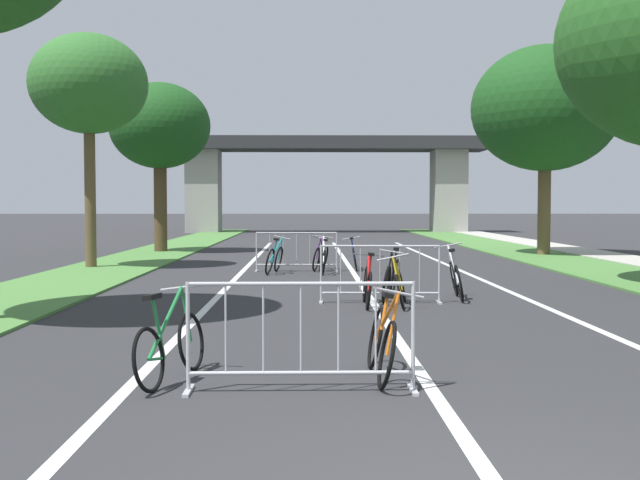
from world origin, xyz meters
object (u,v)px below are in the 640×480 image
Objects in this scene: bicycle_green_1 at (170,345)px; bicycle_yellow_8 at (400,286)px; bicycle_red_3 at (367,285)px; bicycle_silver_6 at (456,279)px; crowd_barrier_third at (297,252)px; bicycle_orange_2 at (382,342)px; bicycle_white_5 at (323,259)px; tree_left_pine_near at (160,127)px; bicycle_teal_0 at (274,259)px; crowd_barrier_second at (380,274)px; bicycle_blue_9 at (354,256)px; crowd_barrier_nearest at (301,338)px; tree_right_maple_mid at (545,109)px; bicycle_purple_7 at (321,257)px; tree_left_pine_far at (89,85)px; bicycle_black_4 at (391,280)px.

bicycle_green_1 is 6.54m from bicycle_yellow_8.
bicycle_silver_6 reaches higher than bicycle_red_3.
bicycle_orange_2 is (1.05, -12.90, -0.14)m from crowd_barrier_third.
bicycle_white_5 is (1.76, 12.38, 0.00)m from bicycle_green_1.
bicycle_orange_2 is (2.14, 0.07, 0.02)m from bicycle_green_1.
tree_left_pine_near is 10.97m from bicycle_teal_0.
crowd_barrier_second is (6.79, -15.14, -4.13)m from tree_left_pine_near.
crowd_barrier_nearest is at bearing -93.40° from bicycle_blue_9.
tree_left_pine_near is at bearing 121.61° from crowd_barrier_third.
tree_right_maple_mid is 12.39m from bicycle_teal_0.
crowd_barrier_second is at bearing 78.47° from crowd_barrier_nearest.
bicycle_orange_2 is 13.45m from bicycle_blue_9.
crowd_barrier_nearest is at bearing 102.25° from bicycle_purple_7.
crowd_barrier_nearest is 1.33× the size of bicycle_blue_9.
bicycle_red_3 is at bearing -62.66° from bicycle_teal_0.
bicycle_orange_2 is at bearing -90.15° from bicycle_blue_9.
bicycle_orange_2 is at bearing 16.25° from bicycle_green_1.
tree_right_maple_mid is 11.60m from crowd_barrier_third.
bicycle_purple_7 reaches higher than bicycle_green_1.
bicycle_yellow_8 is (-6.61, -13.54, -4.74)m from tree_right_maple_mid.
tree_left_pine_far is 8.15m from bicycle_white_5.
bicycle_white_5 reaches higher than bicycle_purple_7.
crowd_barrier_second is at bearing -84.00° from bicycle_white_5.
crowd_barrier_second is 1.26× the size of bicycle_red_3.
bicycle_teal_0 is 6.21m from bicycle_black_4.
bicycle_green_1 is at bearing -111.17° from bicycle_red_3.
bicycle_red_3 is at bearing 6.68° from bicycle_yellow_8.
bicycle_white_5 reaches higher than bicycle_yellow_8.
crowd_barrier_third reaches higher than bicycle_blue_9.
bicycle_red_3 is 7.69m from bicycle_blue_9.
tree_left_pine_near reaches higher than bicycle_yellow_8.
bicycle_black_4 is at bearing -75.91° from bicycle_yellow_8.
crowd_barrier_nearest is 12.89m from bicycle_teal_0.
bicycle_teal_0 is at bearing 107.65° from bicycle_red_3.
tree_left_pine_near is at bearing 128.30° from bicycle_teal_0.
bicycle_orange_2 is (6.23, -21.31, -4.27)m from tree_left_pine_near.
crowd_barrier_third is 1.34× the size of bicycle_teal_0.
tree_left_pine_far is 7.37m from tree_left_pine_near.
crowd_barrier_third is at bearing 103.44° from crowd_barrier_second.
bicycle_teal_0 is at bearing 93.55° from crowd_barrier_nearest.
tree_left_pine_far is 3.88× the size of bicycle_silver_6.
bicycle_green_1 is 13.54m from bicycle_purple_7.
tree_left_pine_far is at bearing 162.83° from bicycle_white_5.
tree_left_pine_far reaches higher than bicycle_orange_2.
tree_right_maple_mid is 4.48× the size of bicycle_green_1.
crowd_barrier_third reaches higher than bicycle_black_4.
bicycle_purple_7 is at bearing -143.06° from tree_right_maple_mid.
bicycle_black_4 is (-6.69, -12.69, -4.71)m from tree_right_maple_mid.
bicycle_red_3 is at bearing -79.34° from crowd_barrier_third.
bicycle_black_4 is (0.79, 6.59, 0.01)m from bicycle_orange_2.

